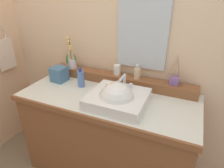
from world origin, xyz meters
TOP-DOWN VIEW (x-y plane):
  - wall_back at (0.00, 0.43)m, footprint 3.30×0.20m
  - vanity_cabinet at (0.00, -0.00)m, footprint 1.46×0.65m
  - back_ledge at (0.00, 0.25)m, footprint 1.37×0.13m
  - sink_basin at (0.12, -0.09)m, footprint 0.43×0.40m
  - soap_bar at (0.00, 0.03)m, footprint 0.07×0.04m
  - potted_plant at (-0.50, 0.23)m, footprint 0.10×0.11m
  - soap_dispenser at (0.17, 0.24)m, footprint 0.06×0.06m
  - tumbler_cup at (-0.02, 0.26)m, footprint 0.06×0.06m
  - reed_diffuser at (0.48, 0.25)m, footprint 0.10×0.08m
  - lotion_bottle at (-0.29, 0.06)m, footprint 0.06×0.07m
  - tissue_box at (-0.54, 0.08)m, footprint 0.14×0.14m
  - mirror at (0.17, 0.32)m, footprint 0.43×0.02m
  - hand_towel at (-1.20, 0.08)m, footprint 0.02×0.19m

SIDE VIEW (x-z plane):
  - vanity_cabinet at x=0.00m, z-range 0.00..0.83m
  - sink_basin at x=0.12m, z-range 0.72..1.02m
  - back_ledge at x=0.00m, z-range 0.83..0.91m
  - tissue_box at x=-0.54m, z-range 0.83..0.97m
  - lotion_bottle at x=-0.29m, z-range 0.82..1.00m
  - soap_bar at x=0.00m, z-range 0.91..0.93m
  - reed_diffuser at x=0.48m, z-range 0.83..1.08m
  - tumbler_cup at x=-0.02m, z-range 0.91..1.00m
  - soap_dispenser at x=0.17m, z-range 0.90..1.03m
  - potted_plant at x=-0.50m, z-range 0.84..1.15m
  - hand_towel at x=-1.20m, z-range 0.85..1.17m
  - mirror at x=0.17m, z-range 0.99..1.62m
  - wall_back at x=0.00m, z-range 0.00..2.75m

